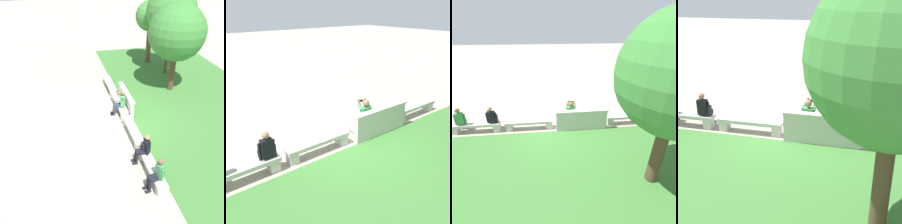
% 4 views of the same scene
% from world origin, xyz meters
% --- Properties ---
extents(ground_plane, '(80.00, 80.00, 0.00)m').
position_xyz_m(ground_plane, '(0.00, 0.00, 0.00)').
color(ground_plane, '#A89E8C').
extents(grass_strip, '(21.51, 8.00, 0.03)m').
position_xyz_m(grass_strip, '(0.00, 4.38, 0.01)').
color(grass_strip, '#3D7533').
rests_on(grass_strip, ground).
extents(bench_main, '(2.20, 0.40, 0.45)m').
position_xyz_m(bench_main, '(-3.65, 0.00, 0.31)').
color(bench_main, beige).
rests_on(bench_main, ground).
extents(bench_near, '(2.20, 0.40, 0.45)m').
position_xyz_m(bench_near, '(-1.22, 0.00, 0.31)').
color(bench_near, beige).
rests_on(bench_near, ground).
extents(bench_mid, '(2.20, 0.40, 0.45)m').
position_xyz_m(bench_mid, '(1.22, 0.00, 0.31)').
color(bench_mid, beige).
rests_on(bench_mid, ground).
extents(bench_far, '(2.20, 0.40, 0.45)m').
position_xyz_m(bench_far, '(3.65, 0.00, 0.31)').
color(bench_far, beige).
rests_on(bench_far, ground).
extents(backrest_wall_with_plaque, '(2.42, 0.24, 1.01)m').
position_xyz_m(backrest_wall_with_plaque, '(-1.22, 0.34, 0.52)').
color(backrest_wall_with_plaque, beige).
rests_on(backrest_wall_with_plaque, ground).
extents(person_photographer, '(0.52, 0.77, 1.32)m').
position_xyz_m(person_photographer, '(-0.76, -0.08, 0.74)').
color(person_photographer, black).
rests_on(person_photographer, ground).
extents(person_distant, '(0.48, 0.68, 1.26)m').
position_xyz_m(person_distant, '(2.87, -0.07, 0.67)').
color(person_distant, black).
rests_on(person_distant, ground).
extents(person_companion, '(0.47, 0.71, 1.26)m').
position_xyz_m(person_companion, '(4.25, -0.07, 0.67)').
color(person_companion, black).
rests_on(person_companion, ground).
extents(backpack, '(0.28, 0.24, 0.43)m').
position_xyz_m(backpack, '(2.77, -0.03, 0.63)').
color(backpack, black).
rests_on(backpack, bench_far).
extents(tree_left_background, '(3.14, 3.14, 4.99)m').
position_xyz_m(tree_left_background, '(-2.84, 3.54, 3.40)').
color(tree_left_background, '#4C3826').
rests_on(tree_left_background, ground).
extents(tree_right_background, '(2.08, 2.08, 4.38)m').
position_xyz_m(tree_right_background, '(-7.45, 3.74, 3.26)').
color(tree_right_background, brown).
rests_on(tree_right_background, ground).
extents(tree_far_back, '(3.06, 3.06, 5.60)m').
position_xyz_m(tree_far_back, '(-5.23, 4.21, 4.06)').
color(tree_far_back, brown).
rests_on(tree_far_back, ground).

